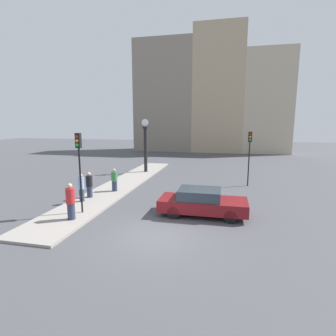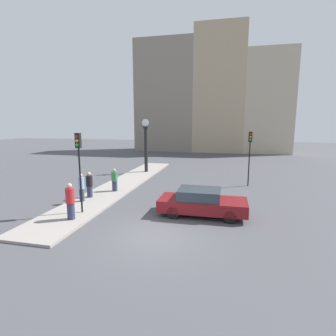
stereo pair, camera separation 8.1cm
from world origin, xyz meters
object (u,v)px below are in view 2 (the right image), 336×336
pedestrian_red_top (70,202)px  pedestrian_green_hoodie (115,180)px  street_clock (146,146)px  pedestrian_blue_stripe (81,187)px  traffic_light_near (79,157)px  traffic_light_far (250,148)px  pedestrian_black_jacket (89,185)px  sedan_car (202,202)px

pedestrian_red_top → pedestrian_green_hoodie: size_ratio=1.15×
street_clock → pedestrian_blue_stripe: (-0.86, -10.10, -1.63)m
traffic_light_near → pedestrian_green_hoodie: size_ratio=2.67×
pedestrian_green_hoodie → pedestrian_blue_stripe: size_ratio=0.93×
traffic_light_far → pedestrian_black_jacket: bearing=-149.8°
traffic_light_near → pedestrian_blue_stripe: traffic_light_near is taller
street_clock → traffic_light_near: bearing=-89.0°
street_clock → pedestrian_red_top: 13.00m
traffic_light_near → pedestrian_green_hoodie: traffic_light_near is taller
sedan_car → traffic_light_far: size_ratio=1.09×
traffic_light_near → pedestrian_black_jacket: traffic_light_near is taller
pedestrian_black_jacket → pedestrian_green_hoodie: 1.99m
sedan_car → traffic_light_far: traffic_light_far is taller
traffic_light_far → pedestrian_red_top: 13.25m
pedestrian_blue_stripe → pedestrian_red_top: bearing=-68.8°
pedestrian_black_jacket → pedestrian_blue_stripe: size_ratio=0.96×
traffic_light_near → traffic_light_far: 12.40m
traffic_light_far → street_clock: 9.81m
street_clock → pedestrian_green_hoodie: bearing=-89.5°
street_clock → pedestrian_red_top: size_ratio=2.81×
pedestrian_blue_stripe → pedestrian_black_jacket: bearing=89.1°
pedestrian_black_jacket → street_clock: bearing=84.8°
pedestrian_red_top → pedestrian_blue_stripe: pedestrian_red_top is taller
pedestrian_red_top → traffic_light_far: bearing=46.7°
traffic_light_near → traffic_light_far: bearing=43.4°
sedan_car → traffic_light_far: bearing=68.6°
traffic_light_near → pedestrian_red_top: 2.31m
pedestrian_red_top → pedestrian_green_hoodie: (-0.16, 5.48, -0.13)m
pedestrian_black_jacket → pedestrian_green_hoodie: (0.91, 1.77, -0.04)m
traffic_light_far → pedestrian_blue_stripe: bearing=-146.2°
sedan_car → street_clock: bearing=121.0°
sedan_car → pedestrian_green_hoodie: 7.06m
traffic_light_far → pedestrian_green_hoodie: (-9.14, -4.07, -2.05)m
street_clock → pedestrian_red_top: street_clock is taller
traffic_light_far → street_clock: (-9.21, 3.35, -0.34)m
pedestrian_black_jacket → traffic_light_near: bearing=-68.7°
street_clock → pedestrian_green_hoodie: (0.07, -7.42, -1.71)m
traffic_light_near → pedestrian_black_jacket: (-1.04, 2.68, -2.16)m
traffic_light_far → pedestrian_black_jacket: 11.80m
traffic_light_near → pedestrian_red_top: traffic_light_near is taller
street_clock → traffic_light_far: bearing=-20.0°
pedestrian_black_jacket → pedestrian_blue_stripe: (-0.01, -0.91, 0.05)m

